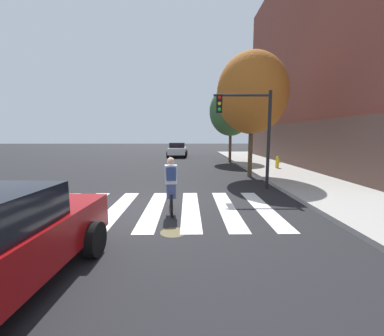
{
  "coord_description": "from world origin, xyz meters",
  "views": [
    {
      "loc": [
        1.59,
        -7.64,
        2.35
      ],
      "look_at": [
        1.75,
        2.04,
        1.04
      ],
      "focal_mm": 23.0,
      "sensor_mm": 36.0,
      "label": 1
    }
  ],
  "objects_px": {
    "traffic_light_near": "(250,123)",
    "street_tree_mid": "(231,111)",
    "fire_hydrant": "(277,162)",
    "street_tree_near": "(252,93)",
    "sedan_mid": "(178,149)",
    "cyclist": "(171,185)",
    "manhole_cover": "(173,232)"
  },
  "relations": [
    {
      "from": "cyclist",
      "to": "street_tree_mid",
      "type": "relative_size",
      "value": 0.27
    },
    {
      "from": "manhole_cover",
      "to": "traffic_light_near",
      "type": "relative_size",
      "value": 0.15
    },
    {
      "from": "street_tree_near",
      "to": "street_tree_mid",
      "type": "height_order",
      "value": "street_tree_near"
    },
    {
      "from": "manhole_cover",
      "to": "sedan_mid",
      "type": "distance_m",
      "value": 21.02
    },
    {
      "from": "cyclist",
      "to": "sedan_mid",
      "type": "bearing_deg",
      "value": 91.85
    },
    {
      "from": "street_tree_mid",
      "to": "fire_hydrant",
      "type": "bearing_deg",
      "value": -64.42
    },
    {
      "from": "traffic_light_near",
      "to": "fire_hydrant",
      "type": "distance_m",
      "value": 7.0
    },
    {
      "from": "sedan_mid",
      "to": "fire_hydrant",
      "type": "relative_size",
      "value": 5.71
    },
    {
      "from": "sedan_mid",
      "to": "fire_hydrant",
      "type": "xyz_separation_m",
      "value": [
        7.13,
        -10.41,
        -0.26
      ]
    },
    {
      "from": "manhole_cover",
      "to": "street_tree_near",
      "type": "relative_size",
      "value": 0.09
    },
    {
      "from": "manhole_cover",
      "to": "street_tree_mid",
      "type": "bearing_deg",
      "value": 75.54
    },
    {
      "from": "street_tree_near",
      "to": "sedan_mid",
      "type": "bearing_deg",
      "value": 109.67
    },
    {
      "from": "traffic_light_near",
      "to": "street_tree_mid",
      "type": "height_order",
      "value": "street_tree_mid"
    },
    {
      "from": "street_tree_near",
      "to": "cyclist",
      "type": "bearing_deg",
      "value": -121.82
    },
    {
      "from": "traffic_light_near",
      "to": "street_tree_near",
      "type": "bearing_deg",
      "value": 74.89
    },
    {
      "from": "cyclist",
      "to": "traffic_light_near",
      "type": "xyz_separation_m",
      "value": [
        3.16,
        3.32,
        2.02
      ]
    },
    {
      "from": "cyclist",
      "to": "fire_hydrant",
      "type": "bearing_deg",
      "value": 54.18
    },
    {
      "from": "street_tree_near",
      "to": "street_tree_mid",
      "type": "distance_m",
      "value": 7.48
    },
    {
      "from": "traffic_light_near",
      "to": "street_tree_near",
      "type": "height_order",
      "value": "street_tree_near"
    },
    {
      "from": "traffic_light_near",
      "to": "fire_hydrant",
      "type": "xyz_separation_m",
      "value": [
        3.34,
        5.69,
        -2.33
      ]
    },
    {
      "from": "sedan_mid",
      "to": "fire_hydrant",
      "type": "bearing_deg",
      "value": -55.6
    },
    {
      "from": "fire_hydrant",
      "to": "street_tree_mid",
      "type": "distance_m",
      "value": 6.65
    },
    {
      "from": "manhole_cover",
      "to": "sedan_mid",
      "type": "xyz_separation_m",
      "value": [
        -0.78,
        20.99,
        0.78
      ]
    },
    {
      "from": "street_tree_mid",
      "to": "traffic_light_near",
      "type": "bearing_deg",
      "value": -95.33
    },
    {
      "from": "sedan_mid",
      "to": "cyclist",
      "type": "height_order",
      "value": "cyclist"
    },
    {
      "from": "traffic_light_near",
      "to": "street_tree_near",
      "type": "relative_size",
      "value": 0.62
    },
    {
      "from": "sedan_mid",
      "to": "traffic_light_near",
      "type": "xyz_separation_m",
      "value": [
        3.79,
        -16.11,
        2.07
      ]
    },
    {
      "from": "manhole_cover",
      "to": "fire_hydrant",
      "type": "xyz_separation_m",
      "value": [
        6.35,
        10.57,
        0.53
      ]
    },
    {
      "from": "manhole_cover",
      "to": "traffic_light_near",
      "type": "bearing_deg",
      "value": 58.37
    },
    {
      "from": "fire_hydrant",
      "to": "street_tree_mid",
      "type": "bearing_deg",
      "value": 115.58
    },
    {
      "from": "cyclist",
      "to": "street_tree_mid",
      "type": "distance_m",
      "value": 14.94
    },
    {
      "from": "sedan_mid",
      "to": "manhole_cover",
      "type": "bearing_deg",
      "value": -87.87
    }
  ]
}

